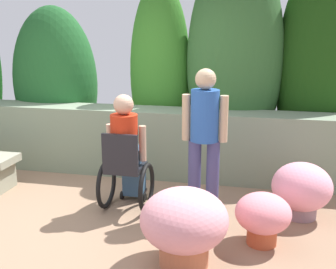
# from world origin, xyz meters

# --- Properties ---
(ground_plane) EXTENTS (12.29, 12.29, 0.00)m
(ground_plane) POSITION_xyz_m (0.00, 0.00, 0.00)
(ground_plane) COLOR #8D6E55
(stone_retaining_wall) EXTENTS (6.76, 0.55, 0.94)m
(stone_retaining_wall) POSITION_xyz_m (0.00, 1.60, 0.47)
(stone_retaining_wall) COLOR gray
(stone_retaining_wall) RESTS_ON ground
(hedge_backdrop) EXTENTS (6.62, 1.03, 3.14)m
(hedge_backdrop) POSITION_xyz_m (0.32, 2.21, 1.43)
(hedge_backdrop) COLOR #0E3F10
(hedge_backdrop) RESTS_ON ground
(person_in_wheelchair) EXTENTS (0.53, 0.66, 1.33)m
(person_in_wheelchair) POSITION_xyz_m (0.42, 0.41, 0.62)
(person_in_wheelchair) COLOR black
(person_in_wheelchair) RESTS_ON ground
(person_standing_companion) EXTENTS (0.49, 0.30, 1.62)m
(person_standing_companion) POSITION_xyz_m (1.29, 0.42, 0.93)
(person_standing_companion) COLOR #424373
(person_standing_companion) RESTS_ON ground
(flower_pot_purple_near) EXTENTS (0.53, 0.53, 0.51)m
(flower_pot_purple_near) POSITION_xyz_m (1.93, -0.11, 0.29)
(flower_pot_purple_near) COLOR #B44C2D
(flower_pot_purple_near) RESTS_ON ground
(flower_pot_terracotta_by_wall) EXTENTS (0.76, 0.76, 0.69)m
(flower_pot_terracotta_by_wall) POSITION_xyz_m (1.27, -0.63, 0.38)
(flower_pot_terracotta_by_wall) COLOR #B56344
(flower_pot_terracotta_by_wall) RESTS_ON ground
(flower_pot_small_foreground) EXTENTS (0.64, 0.64, 0.61)m
(flower_pot_small_foreground) POSITION_xyz_m (2.34, 0.59, 0.32)
(flower_pot_small_foreground) COLOR gray
(flower_pot_small_foreground) RESTS_ON ground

